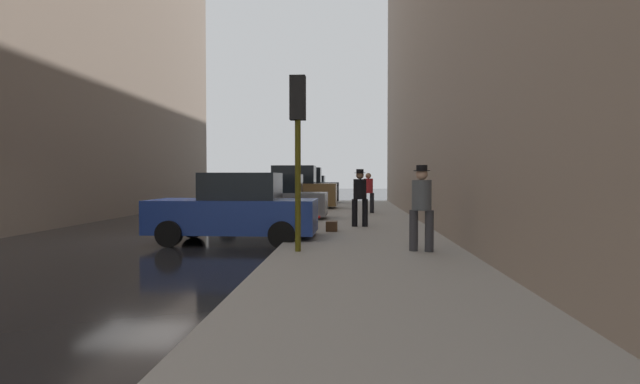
{
  "coord_description": "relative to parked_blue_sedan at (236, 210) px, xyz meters",
  "views": [
    {
      "loc": [
        5.57,
        -12.79,
        1.68
      ],
      "look_at": [
        4.47,
        5.42,
        1.14
      ],
      "focal_mm": 28.0,
      "sensor_mm": 36.0,
      "label": 1
    }
  ],
  "objects": [
    {
      "name": "ground_plane",
      "position": [
        -2.65,
        0.19,
        -0.85
      ],
      "size": [
        120.0,
        120.0,
        0.0
      ],
      "primitive_type": "plane",
      "color": "black"
    },
    {
      "name": "sidewalk",
      "position": [
        3.35,
        0.19,
        -0.77
      ],
      "size": [
        4.0,
        40.0,
        0.15
      ],
      "primitive_type": "cube",
      "color": "gray",
      "rests_on": "ground_plane"
    },
    {
      "name": "parked_blue_sedan",
      "position": [
        0.0,
        0.0,
        0.0
      ],
      "size": [
        4.21,
        2.09,
        1.79
      ],
      "color": "navy",
      "rests_on": "ground_plane"
    },
    {
      "name": "parked_gray_coupe",
      "position": [
        -0.0,
        5.85,
        0.0
      ],
      "size": [
        4.22,
        2.11,
        1.79
      ],
      "color": "slate",
      "rests_on": "ground_plane"
    },
    {
      "name": "parked_bronze_suv",
      "position": [
        -0.0,
        12.04,
        0.18
      ],
      "size": [
        4.62,
        2.1,
        2.25
      ],
      "color": "brown",
      "rests_on": "ground_plane"
    },
    {
      "name": "parked_black_suv",
      "position": [
        -0.0,
        17.12,
        0.18
      ],
      "size": [
        4.62,
        2.1,
        2.25
      ],
      "color": "black",
      "rests_on": "ground_plane"
    },
    {
      "name": "parked_dark_green_sedan",
      "position": [
        -0.0,
        23.04,
        0.0
      ],
      "size": [
        4.23,
        2.11,
        1.79
      ],
      "color": "#193828",
      "rests_on": "ground_plane"
    },
    {
      "name": "fire_hydrant",
      "position": [
        1.8,
        2.65,
        -0.35
      ],
      "size": [
        0.42,
        0.22,
        0.7
      ],
      "color": "red",
      "rests_on": "sidewalk"
    },
    {
      "name": "traffic_light",
      "position": [
        1.85,
        -2.4,
        1.91
      ],
      "size": [
        0.32,
        0.32,
        3.6
      ],
      "color": "#514C0F",
      "rests_on": "sidewalk"
    },
    {
      "name": "pedestrian_in_red_jacket",
      "position": [
        3.7,
        8.8,
        0.26
      ],
      "size": [
        0.51,
        0.41,
        1.71
      ],
      "color": "black",
      "rests_on": "sidewalk"
    },
    {
      "name": "pedestrian_with_beanie",
      "position": [
        4.4,
        -2.24,
        0.29
      ],
      "size": [
        0.53,
        0.5,
        1.78
      ],
      "color": "#333338",
      "rests_on": "sidewalk"
    },
    {
      "name": "pedestrian_with_fedora",
      "position": [
        3.23,
        2.86,
        0.29
      ],
      "size": [
        0.5,
        0.4,
        1.78
      ],
      "color": "black",
      "rests_on": "sidewalk"
    },
    {
      "name": "duffel_bag",
      "position": [
        2.41,
        1.5,
        -0.56
      ],
      "size": [
        0.32,
        0.44,
        0.28
      ],
      "color": "#472D19",
      "rests_on": "sidewalk"
    }
  ]
}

